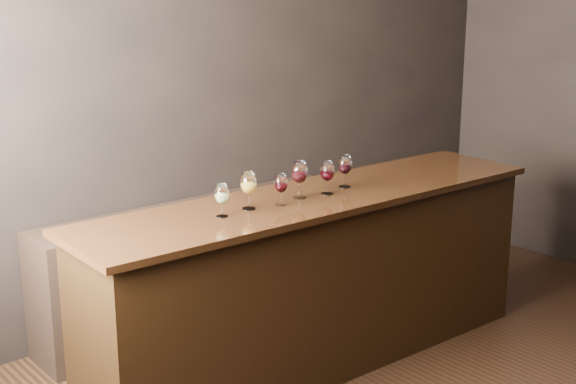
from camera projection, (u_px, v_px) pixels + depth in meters
room_shell at (464, 66)px, 3.45m from camera, size 5.02×4.52×2.81m
bar_counter at (316, 283)px, 4.58m from camera, size 2.80×0.65×0.98m
bar_top at (317, 198)px, 4.45m from camera, size 2.90×0.72×0.04m
back_bar_shelf at (199, 264)px, 5.16m from camera, size 2.17×0.40×0.78m
glass_white at (222, 195)px, 4.00m from camera, size 0.07×0.07×0.17m
glass_amber at (249, 184)px, 4.13m from camera, size 0.08×0.08×0.20m
glass_red_a at (281, 184)px, 4.21m from camera, size 0.07×0.07×0.17m
glass_red_b at (300, 173)px, 4.34m from camera, size 0.09×0.09×0.20m
glass_red_c at (327, 172)px, 4.42m from camera, size 0.08×0.08×0.19m
glass_red_d at (345, 166)px, 4.57m from camera, size 0.08×0.08×0.19m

